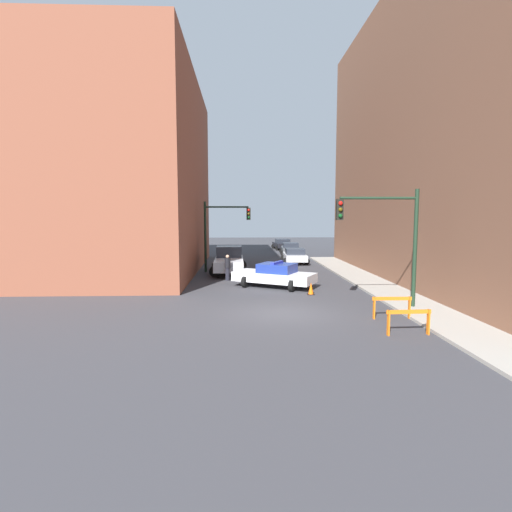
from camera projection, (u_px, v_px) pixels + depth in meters
name	position (u px, v px, depth m)	size (l,w,h in m)	color
ground_plane	(283.00, 313.00, 17.10)	(120.00, 120.00, 0.00)	#38383D
sidewalk_right	(425.00, 310.00, 17.33)	(2.40, 44.00, 0.12)	#9E998E
building_corner_left	(104.00, 175.00, 29.82)	(14.00, 20.00, 14.32)	brown
building_right	(486.00, 135.00, 24.66)	(12.00, 28.00, 18.29)	brown
traffic_light_near	(390.00, 230.00, 17.48)	(3.64, 0.35, 5.20)	black
traffic_light_far	(220.00, 226.00, 29.41)	(3.44, 0.35, 5.20)	black
police_car	(275.00, 275.00, 23.21)	(5.01, 3.90, 1.52)	white
white_truck	(229.00, 261.00, 28.97)	(2.68, 5.42, 1.90)	silver
parked_car_near	(295.00, 256.00, 35.00)	(2.38, 4.36, 1.31)	silver
parked_car_mid	(290.00, 249.00, 42.36)	(2.44, 4.40, 1.31)	#474C51
parked_car_far	(282.00, 244.00, 49.30)	(2.53, 4.44, 1.31)	black
pedestrian_crossing	(228.00, 267.00, 25.66)	(0.46, 0.46, 1.66)	black
barrier_front	(409.00, 318.00, 13.87)	(1.60, 0.22, 0.90)	orange
barrier_mid	(392.00, 304.00, 16.09)	(1.60, 0.18, 0.90)	orange
traffic_cone	(311.00, 289.00, 21.06)	(0.36, 0.36, 0.66)	black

